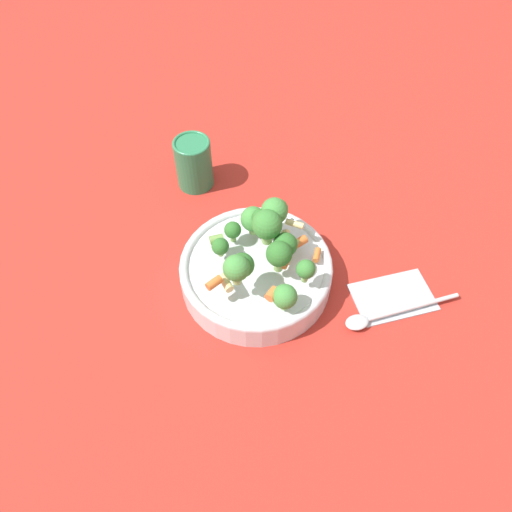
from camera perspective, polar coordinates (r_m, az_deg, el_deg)
name	(u,v)px	position (r m, az deg, el deg)	size (l,w,h in m)	color
ground_plane	(256,281)	(0.80, 0.00, -2.86)	(3.00, 3.00, 0.00)	#B72D23
bowl	(256,271)	(0.78, 0.00, -1.73)	(0.24, 0.24, 0.05)	silver
pasta_salad	(265,241)	(0.73, 1.04, 1.69)	(0.18, 0.19, 0.09)	#8CB766
cup	(194,162)	(0.92, -7.11, 10.56)	(0.07, 0.07, 0.10)	#2D7F51
napkin	(393,297)	(0.81, 15.40, -4.49)	(0.10, 0.14, 0.01)	#B2BCC6
spoon	(382,315)	(0.78, 14.23, -6.60)	(0.05, 0.19, 0.01)	silver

